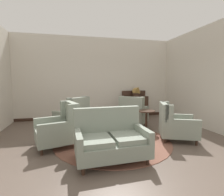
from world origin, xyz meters
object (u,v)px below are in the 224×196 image
Objects in this scene: settee at (111,140)px; armchair_foreground_right at (133,113)px; porcelain_vase at (119,117)px; armchair_far_left at (60,129)px; coffee_table at (117,125)px; sideboard at (135,105)px; armchair_near_sideboard at (175,125)px; side_table at (146,119)px; gramophone at (137,90)px; armchair_back_corner at (73,117)px.

armchair_foreground_right is at bearing 57.77° from settee.
porcelain_vase is 0.33× the size of armchair_far_left.
armchair_foreground_right is (0.84, 1.14, -0.17)m from porcelain_vase.
coffee_table is 0.76× the size of armchair_foreground_right.
sideboard reaches higher than settee.
armchair_far_left reaches higher than coffee_table.
armchair_far_left reaches higher than armchair_near_sideboard.
armchair_far_left is at bearing -166.96° from side_table.
porcelain_vase is at bearing -119.53° from sideboard.
side_table is (-0.44, 0.85, -0.01)m from armchair_near_sideboard.
settee is (-0.50, -1.17, -0.20)m from porcelain_vase.
armchair_far_left is 2.03× the size of gramophone.
settee reaches higher than armchair_near_sideboard.
porcelain_vase is 1.43m from armchair_foreground_right.
gramophone is (2.69, 1.42, 0.74)m from armchair_back_corner.
porcelain_vase is at bearing 96.28° from armchair_back_corner.
armchair_back_corner is at bearing 44.59° from armchair_foreground_right.
gramophone is at bearing 164.07° from armchair_back_corner.
porcelain_vase is 0.32× the size of sideboard.
porcelain_vase is 1.29m from settee.
armchair_back_corner is 1.03× the size of sideboard.
coffee_table is at bearing 66.67° from settee.
armchair_foreground_right is (1.33, 2.31, 0.04)m from settee.
armchair_foreground_right is 0.76m from side_table.
sideboard is at bearing 59.64° from coffee_table.
sideboard reaches higher than armchair_near_sideboard.
sideboard is at bearing 60.47° from porcelain_vase.
armchair_far_left is (-0.34, -1.20, -0.01)m from armchair_back_corner.
side_table is at bearing -103.41° from gramophone.
armchair_back_corner is (-1.21, 1.01, -0.17)m from porcelain_vase.
armchair_far_left is 0.97× the size of sideboard.
armchair_near_sideboard is 1.70× the size of side_table.
side_table is 2.23m from gramophone.
armchair_foreground_right is 1.04× the size of armchair_far_left.
armchair_back_corner is at bearing 139.70° from coffee_table.
porcelain_vase is at bearing -26.21° from coffee_table.
settee is 1.23× the size of armchair_back_corner.
settee reaches higher than coffee_table.
porcelain_vase is 0.32× the size of armchair_foreground_right.
porcelain_vase is (0.04, -0.02, 0.24)m from coffee_table.
porcelain_vase is 1.09m from side_table.
armchair_far_left reaches higher than porcelain_vase.
armchair_foreground_right is 1.00× the size of sideboard.
armchair_back_corner reaches higher than porcelain_vase.
coffee_table is at bearing -120.36° from sideboard.
armchair_foreground_right is 2.05m from armchair_back_corner.
gramophone is at bearing 58.97° from settee.
armchair_near_sideboard is at bearing -17.82° from coffee_table.
settee is at bearing 30.62° from armchair_far_left.
armchair_far_left is at bearing -172.97° from porcelain_vase.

